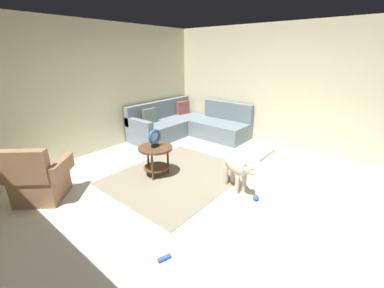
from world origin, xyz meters
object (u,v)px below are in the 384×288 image
(armchair, at_px, (39,181))
(dog, at_px, (237,168))
(dog_toy_rope, at_px, (164,258))
(side_table, at_px, (156,153))
(dog_toy_ball, at_px, (256,198))
(dog_bed_mat, at_px, (255,152))
(sectional_couch, at_px, (187,125))
(torus_sculpture, at_px, (155,138))

(armchair, distance_m, dog, 2.98)
(armchair, distance_m, dog_toy_rope, 2.29)
(side_table, relative_size, dog_toy_ball, 6.50)
(dog_bed_mat, distance_m, dog_toy_rope, 3.36)
(sectional_couch, bearing_deg, dog_toy_ball, -121.02)
(sectional_couch, xyz_separation_m, torus_sculpture, (-2.03, -1.00, 0.42))
(side_table, bearing_deg, dog_toy_ball, -78.05)
(dog, relative_size, dog_toy_ball, 8.60)
(armchair, relative_size, side_table, 1.66)
(sectional_couch, distance_m, side_table, 2.27)
(dog_bed_mat, bearing_deg, sectional_couch, 89.84)
(torus_sculpture, bearing_deg, sectional_couch, 26.26)
(torus_sculpture, distance_m, dog_toy_ball, 1.92)
(dog_bed_mat, bearing_deg, dog_toy_ball, -153.64)
(torus_sculpture, distance_m, dog_bed_mat, 2.33)
(dog, distance_m, dog_toy_ball, 0.53)
(torus_sculpture, distance_m, dog, 1.48)
(dog_toy_rope, bearing_deg, dog_bed_mat, 9.63)
(side_table, relative_size, torus_sculpture, 1.84)
(torus_sculpture, height_order, dog_bed_mat, torus_sculpture)
(sectional_couch, height_order, dog, sectional_couch)
(dog_toy_rope, bearing_deg, torus_sculpture, 49.36)
(torus_sculpture, height_order, dog, torus_sculpture)
(side_table, distance_m, dog_toy_rope, 2.02)
(dog_bed_mat, xyz_separation_m, dog_toy_rope, (-3.32, -0.56, -0.02))
(torus_sculpture, distance_m, dog_toy_rope, 2.09)
(armchair, distance_m, dog_toy_ball, 3.22)
(dog_bed_mat, bearing_deg, dog, -164.78)
(sectional_couch, height_order, dog_toy_ball, sectional_couch)
(armchair, xyz_separation_m, dog_toy_rope, (0.35, -2.24, -0.30))
(sectional_couch, distance_m, armchair, 3.68)
(armchair, xyz_separation_m, dog_toy_ball, (2.01, -2.50, -0.28))
(dog, bearing_deg, armchair, -20.62)
(armchair, xyz_separation_m, torus_sculpture, (1.64, -0.74, 0.39))
(torus_sculpture, xyz_separation_m, dog_toy_ball, (0.37, -1.76, -0.67))
(armchair, height_order, dog, armchair)
(sectional_couch, distance_m, torus_sculpture, 2.31)
(sectional_couch, bearing_deg, side_table, -153.74)
(dog, bearing_deg, sectional_couch, -99.23)
(torus_sculpture, bearing_deg, dog_bed_mat, -24.84)
(armchair, bearing_deg, sectional_couch, 51.78)
(armchair, height_order, dog_toy_ball, armchair)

